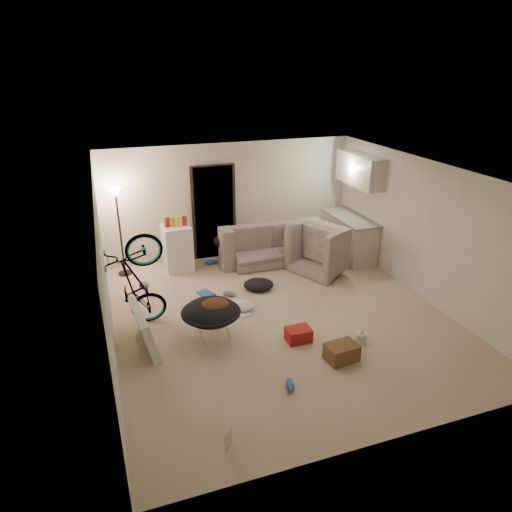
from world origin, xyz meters
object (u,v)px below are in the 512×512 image
object	(u,v)px
armchair	(328,251)
sofa	(268,244)
bicycle	(139,303)
tv_box	(144,329)
drink_case_a	(342,352)
floor_lamp	(118,213)
kitchen_counter	(349,237)
juicer	(361,337)
saucer_chair	(211,317)
drink_case_b	(298,335)
mini_fridge	(177,248)

from	to	relation	value
armchair	sofa	bearing A→B (deg)	24.68
bicycle	tv_box	distance (m)	0.67
tv_box	drink_case_a	size ratio (longest dim) A/B	2.20
floor_lamp	bicycle	bearing A→B (deg)	-87.38
kitchen_counter	armchair	xyz separation A→B (m)	(-0.72, -0.42, -0.06)
sofa	juicer	size ratio (longest dim) A/B	8.96
armchair	bicycle	bearing A→B (deg)	80.45
saucer_chair	drink_case_b	bearing A→B (deg)	-21.74
mini_fridge	armchair	bearing A→B (deg)	-21.10
bicycle	juicer	distance (m)	3.58
mini_fridge	saucer_chair	world-z (taller)	mini_fridge
tv_box	armchair	bearing A→B (deg)	18.11
armchair	mini_fridge	world-z (taller)	mini_fridge
floor_lamp	drink_case_b	world-z (taller)	floor_lamp
armchair	bicycle	size ratio (longest dim) A/B	0.68
bicycle	drink_case_a	world-z (taller)	bicycle
mini_fridge	juicer	size ratio (longest dim) A/B	3.75
juicer	saucer_chair	bearing A→B (deg)	157.70
sofa	saucer_chair	xyz separation A→B (m)	(-1.96, -2.72, 0.06)
armchair	tv_box	distance (m)	4.38
sofa	tv_box	world-z (taller)	tv_box
kitchen_counter	sofa	world-z (taller)	kitchen_counter
tv_box	floor_lamp	bearing A→B (deg)	86.30
bicycle	saucer_chair	bearing A→B (deg)	-125.02
drink_case_b	juicer	size ratio (longest dim) A/B	1.50
sofa	floor_lamp	bearing A→B (deg)	-2.61
sofa	bicycle	size ratio (longest dim) A/B	1.34
kitchen_counter	bicycle	size ratio (longest dim) A/B	0.88
saucer_chair	floor_lamp	bearing A→B (deg)	110.99
kitchen_counter	drink_case_a	xyz separation A→B (m)	(-2.05, -3.44, -0.31)
armchair	drink_case_a	xyz separation A→B (m)	(-1.33, -3.01, -0.25)
sofa	armchair	distance (m)	1.35
drink_case_b	tv_box	bearing A→B (deg)	166.41
saucer_chair	drink_case_a	distance (m)	2.05
armchair	tv_box	size ratio (longest dim) A/B	1.17
sofa	mini_fridge	xyz separation A→B (m)	(-1.98, 0.10, 0.14)
floor_lamp	armchair	world-z (taller)	floor_lamp
drink_case_b	kitchen_counter	bearing A→B (deg)	49.25
armchair	drink_case_b	bearing A→B (deg)	118.74
floor_lamp	mini_fridge	world-z (taller)	floor_lamp
floor_lamp	saucer_chair	distance (m)	3.26
tv_box	drink_case_a	distance (m)	2.96
tv_box	bicycle	bearing A→B (deg)	84.29
saucer_chair	drink_case_a	bearing A→B (deg)	-35.20
armchair	saucer_chair	distance (m)	3.51
saucer_chair	drink_case_a	size ratio (longest dim) A/B	2.04
sofa	drink_case_b	world-z (taller)	sofa
drink_case_a	drink_case_b	size ratio (longest dim) A/B	1.19
juicer	drink_case_a	bearing A→B (deg)	-150.33
sofa	mini_fridge	bearing A→B (deg)	-1.78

